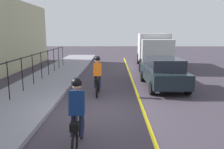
{
  "coord_description": "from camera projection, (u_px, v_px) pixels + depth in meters",
  "views": [
    {
      "loc": [
        -8.09,
        -0.52,
        2.9
      ],
      "look_at": [
        2.18,
        -0.41,
        1.0
      ],
      "focal_mm": 36.91,
      "sensor_mm": 36.0,
      "label": 1
    }
  ],
  "objects": [
    {
      "name": "lane_line_centre",
      "position": [
        144.0,
        112.0,
        8.47
      ],
      "size": [
        36.0,
        0.12,
        0.01
      ],
      "primitive_type": "cube",
      "color": "yellow",
      "rests_on": "ground"
    },
    {
      "name": "cyclist_follow",
      "position": [
        77.0,
        114.0,
        5.66
      ],
      "size": [
        1.71,
        0.36,
        1.83
      ],
      "rotation": [
        0.0,
        0.0,
        -0.01
      ],
      "color": "black",
      "rests_on": "ground"
    },
    {
      "name": "cyclist_lead",
      "position": [
        98.0,
        76.0,
        10.61
      ],
      "size": [
        1.71,
        0.36,
        1.83
      ],
      "rotation": [
        0.0,
        0.0,
        -0.01
      ],
      "color": "black",
      "rests_on": "ground"
    },
    {
      "name": "iron_fence",
      "position": [
        8.0,
        73.0,
        9.28
      ],
      "size": [
        20.04,
        0.04,
        1.6
      ],
      "color": "black",
      "rests_on": "sidewalk"
    },
    {
      "name": "ground_plane",
      "position": [
        100.0,
        112.0,
        8.49
      ],
      "size": [
        80.0,
        80.0,
        0.0
      ],
      "primitive_type": "plane",
      "color": "#38313B"
    },
    {
      "name": "patrol_sedan",
      "position": [
        163.0,
        72.0,
        12.1
      ],
      "size": [
        4.45,
        2.02,
        1.58
      ],
      "rotation": [
        0.0,
        0.0,
        0.03
      ],
      "color": "black",
      "rests_on": "ground"
    },
    {
      "name": "traffic_cone_near",
      "position": [
        76.0,
        86.0,
        11.5
      ],
      "size": [
        0.36,
        0.36,
        0.45
      ],
      "primitive_type": "cone",
      "color": "#F0510A",
      "rests_on": "ground"
    },
    {
      "name": "box_truck_background",
      "position": [
        153.0,
        48.0,
        19.24
      ],
      "size": [
        6.85,
        2.88,
        2.78
      ],
      "rotation": [
        0.0,
        0.0,
        3.08
      ],
      "color": "#BAB5BC",
      "rests_on": "ground"
    },
    {
      "name": "sidewalk",
      "position": [
        9.0,
        110.0,
        8.51
      ],
      "size": [
        40.0,
        3.2,
        0.15
      ],
      "primitive_type": "cube",
      "color": "gray",
      "rests_on": "ground"
    }
  ]
}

